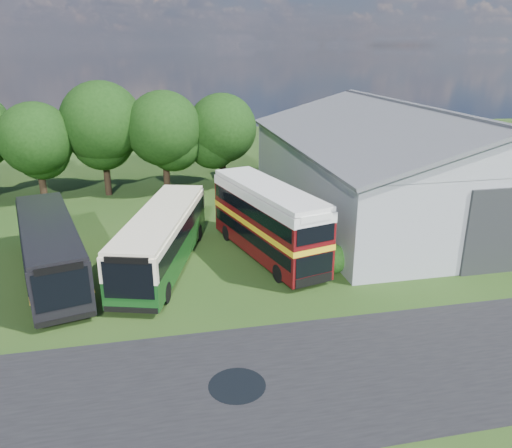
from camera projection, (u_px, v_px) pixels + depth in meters
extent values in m
plane|color=#1D3A12|center=(259.00, 339.00, 22.01)|extent=(120.00, 120.00, 0.00)
cube|color=black|center=(349.00, 371.00, 19.82)|extent=(60.00, 8.00, 0.02)
cylinder|color=black|center=(237.00, 386.00, 18.95)|extent=(2.20, 2.20, 0.01)
cube|color=gray|center=(404.00, 175.00, 38.71)|extent=(18.00, 24.00, 5.50)
cube|color=#2D3033|center=(508.00, 231.00, 27.67)|extent=(5.20, 0.18, 5.00)
cylinder|color=black|center=(43.00, 184.00, 40.63)|extent=(0.56, 0.56, 3.06)
sphere|color=black|center=(36.00, 139.00, 39.37)|extent=(5.78, 5.78, 5.78)
cylinder|color=black|center=(107.00, 174.00, 42.71)|extent=(0.56, 0.56, 3.60)
sphere|color=black|center=(102.00, 123.00, 41.22)|extent=(6.80, 6.80, 6.80)
cylinder|color=black|center=(167.00, 176.00, 42.80)|extent=(0.56, 0.56, 3.31)
sphere|color=black|center=(164.00, 129.00, 41.43)|extent=(6.26, 6.26, 6.26)
cylinder|color=black|center=(223.00, 172.00, 44.52)|extent=(0.56, 0.56, 3.17)
sphere|color=black|center=(222.00, 128.00, 43.22)|extent=(5.98, 5.98, 5.98)
sphere|color=#194714|center=(332.00, 271.00, 28.61)|extent=(1.70, 1.70, 1.70)
sphere|color=#194714|center=(321.00, 257.00, 30.46)|extent=(1.60, 1.60, 1.60)
sphere|color=#194714|center=(311.00, 245.00, 32.30)|extent=(1.80, 1.80, 1.80)
cube|color=#103C14|center=(162.00, 237.00, 28.60)|extent=(6.10, 12.34, 2.99)
cube|color=#4C0A0D|center=(268.00, 219.00, 29.93)|extent=(5.23, 10.67, 4.14)
cube|color=black|center=(50.00, 248.00, 27.18)|extent=(5.67, 12.27, 2.97)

